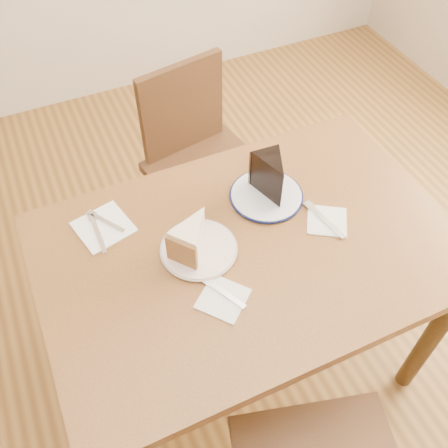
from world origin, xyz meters
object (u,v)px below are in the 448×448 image
(carrot_cake, at_px, (194,236))
(chocolate_cake, at_px, (273,180))
(chair_far, at_px, (203,163))
(table, at_px, (248,266))
(plate_cream, at_px, (199,249))
(plate_navy, at_px, (266,196))

(carrot_cake, xyz_separation_m, chocolate_cake, (0.30, 0.09, 0.02))
(carrot_cake, distance_m, chocolate_cake, 0.31)
(chair_far, bearing_deg, table, 68.77)
(plate_cream, bearing_deg, carrot_cake, 119.60)
(chair_far, distance_m, carrot_cake, 0.71)
(plate_cream, distance_m, plate_navy, 0.29)
(table, distance_m, carrot_cake, 0.22)
(plate_navy, height_order, chocolate_cake, chocolate_cake)
(plate_navy, bearing_deg, chair_far, 92.35)
(carrot_cake, relative_size, chocolate_cake, 1.00)
(table, height_order, plate_navy, plate_navy)
(chocolate_cake, bearing_deg, plate_cream, 22.41)
(plate_cream, relative_size, chocolate_cake, 1.66)
(chair_far, distance_m, plate_navy, 0.56)
(plate_navy, relative_size, chocolate_cake, 1.72)
(chocolate_cake, bearing_deg, carrot_cake, 19.76)
(plate_cream, xyz_separation_m, carrot_cake, (-0.01, 0.01, 0.05))
(table, xyz_separation_m, chair_far, (0.11, 0.64, -0.16))
(carrot_cake, height_order, chocolate_cake, chocolate_cake)
(plate_navy, distance_m, carrot_cake, 0.30)
(table, distance_m, plate_cream, 0.18)
(chair_far, bearing_deg, plate_cream, 55.84)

